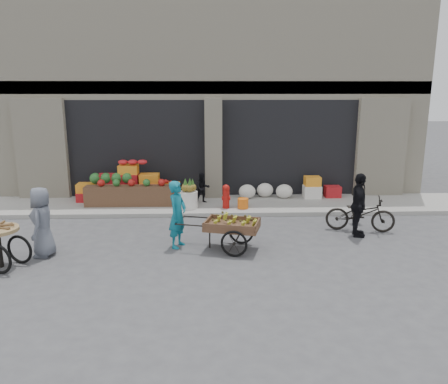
{
  "coord_description": "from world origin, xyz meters",
  "views": [
    {
      "loc": [
        -0.12,
        -8.92,
        3.56
      ],
      "look_at": [
        0.22,
        1.47,
        1.1
      ],
      "focal_mm": 35.0,
      "sensor_mm": 36.0,
      "label": 1
    }
  ],
  "objects_px": {
    "fire_hydrant": "(226,195)",
    "vendor_woman": "(178,214)",
    "pineapple_bin": "(189,200)",
    "seated_person": "(203,188)",
    "vendor_grey": "(42,222)",
    "cyclist": "(359,205)",
    "orange_bucket": "(243,203)",
    "banana_cart": "(230,224)",
    "bicycle": "(360,214)"
  },
  "relations": [
    {
      "from": "bicycle",
      "to": "cyclist",
      "type": "distance_m",
      "value": 0.56
    },
    {
      "from": "fire_hydrant",
      "to": "cyclist",
      "type": "height_order",
      "value": "cyclist"
    },
    {
      "from": "vendor_woman",
      "to": "bicycle",
      "type": "bearing_deg",
      "value": -55.28
    },
    {
      "from": "orange_bucket",
      "to": "banana_cart",
      "type": "bearing_deg",
      "value": -99.68
    },
    {
      "from": "cyclist",
      "to": "orange_bucket",
      "type": "bearing_deg",
      "value": 62.87
    },
    {
      "from": "seated_person",
      "to": "cyclist",
      "type": "distance_m",
      "value": 4.85
    },
    {
      "from": "bicycle",
      "to": "cyclist",
      "type": "relative_size",
      "value": 1.08
    },
    {
      "from": "vendor_woman",
      "to": "orange_bucket",
      "type": "bearing_deg",
      "value": -8.8
    },
    {
      "from": "pineapple_bin",
      "to": "vendor_woman",
      "type": "relative_size",
      "value": 0.33
    },
    {
      "from": "vendor_woman",
      "to": "cyclist",
      "type": "bearing_deg",
      "value": -59.79
    },
    {
      "from": "orange_bucket",
      "to": "vendor_grey",
      "type": "xyz_separation_m",
      "value": [
        -4.6,
        -3.3,
        0.5
      ]
    },
    {
      "from": "orange_bucket",
      "to": "vendor_woman",
      "type": "distance_m",
      "value": 3.35
    },
    {
      "from": "pineapple_bin",
      "to": "fire_hydrant",
      "type": "height_order",
      "value": "fire_hydrant"
    },
    {
      "from": "vendor_grey",
      "to": "banana_cart",
      "type": "bearing_deg",
      "value": 91.43
    },
    {
      "from": "pineapple_bin",
      "to": "seated_person",
      "type": "bearing_deg",
      "value": 56.31
    },
    {
      "from": "bicycle",
      "to": "cyclist",
      "type": "bearing_deg",
      "value": 166.33
    },
    {
      "from": "banana_cart",
      "to": "vendor_woman",
      "type": "bearing_deg",
      "value": -175.84
    },
    {
      "from": "vendor_grey",
      "to": "pineapple_bin",
      "type": "bearing_deg",
      "value": 136.73
    },
    {
      "from": "fire_hydrant",
      "to": "bicycle",
      "type": "distance_m",
      "value": 3.85
    },
    {
      "from": "vendor_woman",
      "to": "cyclist",
      "type": "xyz_separation_m",
      "value": [
        4.38,
        0.6,
        0.01
      ]
    },
    {
      "from": "orange_bucket",
      "to": "vendor_woman",
      "type": "bearing_deg",
      "value": -121.14
    },
    {
      "from": "pineapple_bin",
      "to": "vendor_woman",
      "type": "bearing_deg",
      "value": -92.24
    },
    {
      "from": "pineapple_bin",
      "to": "cyclist",
      "type": "relative_size",
      "value": 0.33
    },
    {
      "from": "bicycle",
      "to": "orange_bucket",
      "type": "bearing_deg",
      "value": 70.23
    },
    {
      "from": "pineapple_bin",
      "to": "bicycle",
      "type": "distance_m",
      "value": 4.86
    },
    {
      "from": "banana_cart",
      "to": "vendor_woman",
      "type": "height_order",
      "value": "vendor_woman"
    },
    {
      "from": "fire_hydrant",
      "to": "vendor_grey",
      "type": "height_order",
      "value": "vendor_grey"
    },
    {
      "from": "banana_cart",
      "to": "orange_bucket",
      "type": "bearing_deg",
      "value": 95.13
    },
    {
      "from": "seated_person",
      "to": "vendor_grey",
      "type": "relative_size",
      "value": 0.61
    },
    {
      "from": "pineapple_bin",
      "to": "bicycle",
      "type": "height_order",
      "value": "bicycle"
    },
    {
      "from": "orange_bucket",
      "to": "banana_cart",
      "type": "relative_size",
      "value": 0.15
    },
    {
      "from": "pineapple_bin",
      "to": "seated_person",
      "type": "relative_size",
      "value": 0.56
    },
    {
      "from": "seated_person",
      "to": "bicycle",
      "type": "relative_size",
      "value": 0.54
    },
    {
      "from": "vendor_grey",
      "to": "cyclist",
      "type": "relative_size",
      "value": 0.97
    },
    {
      "from": "pineapple_bin",
      "to": "cyclist",
      "type": "distance_m",
      "value": 4.88
    },
    {
      "from": "seated_person",
      "to": "pineapple_bin",
      "type": "bearing_deg",
      "value": -133.69
    },
    {
      "from": "seated_person",
      "to": "bicycle",
      "type": "height_order",
      "value": "seated_person"
    },
    {
      "from": "cyclist",
      "to": "fire_hydrant",
      "type": "bearing_deg",
      "value": 67.04
    },
    {
      "from": "bicycle",
      "to": "cyclist",
      "type": "xyz_separation_m",
      "value": [
        -0.2,
        -0.4,
        0.34
      ]
    },
    {
      "from": "fire_hydrant",
      "to": "banana_cart",
      "type": "relative_size",
      "value": 0.33
    },
    {
      "from": "pineapple_bin",
      "to": "orange_bucket",
      "type": "height_order",
      "value": "pineapple_bin"
    },
    {
      "from": "orange_bucket",
      "to": "seated_person",
      "type": "relative_size",
      "value": 0.34
    },
    {
      "from": "fire_hydrant",
      "to": "vendor_woman",
      "type": "height_order",
      "value": "vendor_woman"
    },
    {
      "from": "fire_hydrant",
      "to": "banana_cart",
      "type": "bearing_deg",
      "value": -90.42
    },
    {
      "from": "vendor_grey",
      "to": "bicycle",
      "type": "bearing_deg",
      "value": 99.25
    },
    {
      "from": "pineapple_bin",
      "to": "banana_cart",
      "type": "xyz_separation_m",
      "value": [
        1.08,
        -3.16,
        0.24
      ]
    },
    {
      "from": "seated_person",
      "to": "banana_cart",
      "type": "bearing_deg",
      "value": -89.8
    },
    {
      "from": "banana_cart",
      "to": "bicycle",
      "type": "height_order",
      "value": "bicycle"
    },
    {
      "from": "vendor_grey",
      "to": "seated_person",
      "type": "bearing_deg",
      "value": 137.79
    },
    {
      "from": "pineapple_bin",
      "to": "vendor_woman",
      "type": "xyz_separation_m",
      "value": [
        -0.12,
        -2.94,
        0.41
      ]
    }
  ]
}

